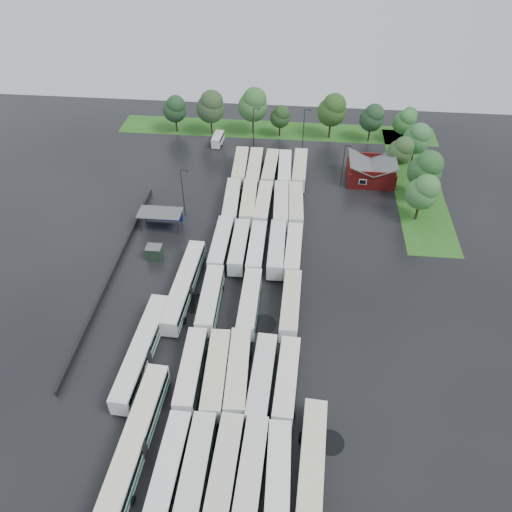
# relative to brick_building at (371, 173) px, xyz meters

# --- Properties ---
(ground) EXTENTS (160.00, 160.00, 0.00)m
(ground) POSITION_rel_brick_building_xyz_m (-24.00, -42.77, -1.87)
(ground) COLOR black
(ground) RESTS_ON ground
(brick_building) EXTENTS (10.07, 8.60, 5.39)m
(brick_building) POSITION_rel_brick_building_xyz_m (0.00, 0.00, 0.00)
(brick_building) COLOR maroon
(brick_building) RESTS_ON ground
(wash_shed) EXTENTS (8.20, 4.20, 3.58)m
(wash_shed) POSITION_rel_brick_building_xyz_m (-41.20, -20.74, 1.12)
(wash_shed) COLOR #2D2D30
(wash_shed) RESTS_ON ground
(utility_hut) EXTENTS (2.70, 2.20, 2.62)m
(utility_hut) POSITION_rel_brick_building_xyz_m (-40.20, -30.17, -0.55)
(utility_hut) COLOR black
(utility_hut) RESTS_ON ground
(grass_strip_north) EXTENTS (80.00, 10.00, 0.01)m
(grass_strip_north) POSITION_rel_brick_building_xyz_m (-22.00, 22.03, -1.86)
(grass_strip_north) COLOR #27621A
(grass_strip_north) RESTS_ON ground
(grass_strip_east) EXTENTS (10.00, 50.00, 0.01)m
(grass_strip_east) POSITION_rel_brick_building_xyz_m (10.00, 0.03, -1.86)
(grass_strip_east) COLOR #27621A
(grass_strip_east) RESTS_ON ground
(west_fence) EXTENTS (0.10, 50.00, 1.20)m
(west_fence) POSITION_rel_brick_building_xyz_m (-46.20, -34.77, -1.27)
(west_fence) COLOR #2D2D30
(west_fence) RESTS_ON ground
(bus_r0c0) EXTENTS (2.92, 12.80, 3.55)m
(bus_r0c0) POSITION_rel_brick_building_xyz_m (-28.42, -68.65, 0.09)
(bus_r0c0) COLOR white
(bus_r0c0) RESTS_ON ground
(bus_r0c1) EXTENTS (2.82, 13.20, 3.67)m
(bus_r0c1) POSITION_rel_brick_building_xyz_m (-25.27, -68.78, 0.15)
(bus_r0c1) COLOR white
(bus_r0c1) RESTS_ON ground
(bus_r0c2) EXTENTS (3.14, 13.35, 3.70)m
(bus_r0c2) POSITION_rel_brick_building_xyz_m (-21.95, -68.66, 0.17)
(bus_r0c2) COLOR white
(bus_r0c2) RESTS_ON ground
(bus_r0c3) EXTENTS (3.16, 13.07, 3.62)m
(bus_r0c3) POSITION_rel_brick_building_xyz_m (-18.87, -68.52, 0.12)
(bus_r0c3) COLOR white
(bus_r0c3) RESTS_ON ground
(bus_r0c4) EXTENTS (3.10, 13.10, 3.63)m
(bus_r0c4) POSITION_rel_brick_building_xyz_m (-15.72, -68.86, 0.13)
(bus_r0c4) COLOR white
(bus_r0c4) RESTS_ON ground
(bus_r1c0) EXTENTS (3.11, 13.06, 3.61)m
(bus_r1c0) POSITION_rel_brick_building_xyz_m (-28.55, -55.11, 0.12)
(bus_r1c0) COLOR white
(bus_r1c0) RESTS_ON ground
(bus_r1c1) EXTENTS (3.40, 13.39, 3.70)m
(bus_r1c1) POSITION_rel_brick_building_xyz_m (-25.04, -55.32, 0.17)
(bus_r1c1) COLOR white
(bus_r1c1) RESTS_ON ground
(bus_r1c2) EXTENTS (3.44, 13.48, 3.72)m
(bus_r1c2) POSITION_rel_brick_building_xyz_m (-22.10, -54.85, 0.18)
(bus_r1c2) COLOR white
(bus_r1c2) RESTS_ON ground
(bus_r1c3) EXTENTS (3.31, 13.43, 3.71)m
(bus_r1c3) POSITION_rel_brick_building_xyz_m (-18.76, -55.51, 0.18)
(bus_r1c3) COLOR white
(bus_r1c3) RESTS_ON ground
(bus_r1c4) EXTENTS (3.30, 13.08, 3.61)m
(bus_r1c4) POSITION_rel_brick_building_xyz_m (-15.42, -55.49, 0.12)
(bus_r1c4) COLOR white
(bus_r1c4) RESTS_ON ground
(bus_r2c0) EXTENTS (3.04, 13.22, 3.67)m
(bus_r2c0) POSITION_rel_brick_building_xyz_m (-28.21, -41.46, 0.15)
(bus_r2c0) COLOR white
(bus_r2c0) RESTS_ON ground
(bus_r2c2) EXTENTS (2.82, 13.09, 3.64)m
(bus_r2c2) POSITION_rel_brick_building_xyz_m (-21.95, -41.55, 0.14)
(bus_r2c2) COLOR white
(bus_r2c2) RESTS_ON ground
(bus_r2c4) EXTENTS (3.04, 13.14, 3.64)m
(bus_r2c4) POSITION_rel_brick_building_xyz_m (-15.53, -41.34, 0.14)
(bus_r2c4) COLOR white
(bus_r2c4) RESTS_ON ground
(bus_r3c0) EXTENTS (2.90, 13.32, 3.70)m
(bus_r3c0) POSITION_rel_brick_building_xyz_m (-28.55, -27.75, 0.17)
(bus_r3c0) COLOR white
(bus_r3c0) RESTS_ON ground
(bus_r3c1) EXTENTS (2.77, 12.73, 3.54)m
(bus_r3c1) POSITION_rel_brick_building_xyz_m (-25.30, -27.82, 0.08)
(bus_r3c1) COLOR white
(bus_r3c1) RESTS_ON ground
(bus_r3c2) EXTENTS (2.80, 12.90, 3.59)m
(bus_r3c2) POSITION_rel_brick_building_xyz_m (-22.14, -28.18, 0.11)
(bus_r3c2) COLOR white
(bus_r3c2) RESTS_ON ground
(bus_r3c3) EXTENTS (2.94, 13.23, 3.67)m
(bus_r3c3) POSITION_rel_brick_building_xyz_m (-18.60, -27.91, 0.16)
(bus_r3c3) COLOR white
(bus_r3c3) RESTS_ON ground
(bus_r3c4) EXTENTS (2.95, 12.83, 3.56)m
(bus_r3c4) POSITION_rel_brick_building_xyz_m (-15.63, -28.07, 0.09)
(bus_r3c4) COLOR white
(bus_r3c4) RESTS_ON ground
(bus_r4c0) EXTENTS (3.50, 13.53, 3.73)m
(bus_r4c0) POSITION_rel_brick_building_xyz_m (-28.43, -14.36, 0.19)
(bus_r4c0) COLOR white
(bus_r4c0) RESTS_ON ground
(bus_r4c1) EXTENTS (3.26, 13.26, 3.67)m
(bus_r4c1) POSITION_rel_brick_building_xyz_m (-25.09, -14.12, 0.15)
(bus_r4c1) COLOR white
(bus_r4c1) RESTS_ON ground
(bus_r4c2) EXTENTS (2.93, 13.08, 3.63)m
(bus_r4c2) POSITION_rel_brick_building_xyz_m (-22.14, -14.39, 0.13)
(bus_r4c2) COLOR white
(bus_r4c2) RESTS_ON ground
(bus_r4c3) EXTENTS (3.43, 13.54, 3.74)m
(bus_r4c3) POSITION_rel_brick_building_xyz_m (-18.65, -14.48, 0.19)
(bus_r4c3) COLOR white
(bus_r4c3) RESTS_ON ground
(bus_r4c4) EXTENTS (3.37, 13.27, 3.66)m
(bus_r4c4) POSITION_rel_brick_building_xyz_m (-15.77, -14.16, 0.15)
(bus_r4c4) COLOR white
(bus_r4c4) RESTS_ON ground
(bus_r5c0) EXTENTS (3.31, 13.40, 3.70)m
(bus_r5c0) POSITION_rel_brick_building_xyz_m (-28.40, -0.74, 0.17)
(bus_r5c0) COLOR white
(bus_r5c0) RESTS_ON ground
(bus_r5c1) EXTENTS (3.08, 13.49, 3.74)m
(bus_r5c1) POSITION_rel_brick_building_xyz_m (-25.22, -0.90, 0.19)
(bus_r5c1) COLOR white
(bus_r5c1) RESTS_ON ground
(bus_r5c2) EXTENTS (3.07, 13.01, 3.60)m
(bus_r5c2) POSITION_rel_brick_building_xyz_m (-21.81, -0.72, 0.12)
(bus_r5c2) COLOR white
(bus_r5c2) RESTS_ON ground
(bus_r5c3) EXTENTS (3.13, 13.01, 3.60)m
(bus_r5c3) POSITION_rel_brick_building_xyz_m (-18.65, -0.85, 0.11)
(bus_r5c3) COLOR white
(bus_r5c3) RESTS_ON ground
(bus_r5c4) EXTENTS (3.12, 13.53, 3.75)m
(bus_r5c4) POSITION_rel_brick_building_xyz_m (-15.40, -0.42, 0.20)
(bus_r5c4) COLOR white
(bus_r5c4) RESTS_ON ground
(artic_bus_west_a) EXTENTS (3.66, 20.29, 3.75)m
(artic_bus_west_a) POSITION_rel_brick_building_xyz_m (-33.23, -65.90, 0.21)
(artic_bus_west_a) COLOR white
(artic_bus_west_a) RESTS_ON ground
(artic_bus_west_b) EXTENTS (3.53, 19.63, 3.63)m
(artic_bus_west_b) POSITION_rel_brick_building_xyz_m (-32.98, -38.62, 0.14)
(artic_bus_west_b) COLOR white
(artic_bus_west_b) RESTS_ON ground
(artic_bus_west_c) EXTENTS (3.54, 19.49, 3.60)m
(artic_bus_west_c) POSITION_rel_brick_building_xyz_m (-36.24, -52.33, 0.13)
(artic_bus_west_c) COLOR white
(artic_bus_west_c) RESTS_ON ground
(artic_bus_east) EXTENTS (3.88, 20.35, 3.75)m
(artic_bus_east) POSITION_rel_brick_building_xyz_m (-12.03, -69.26, 0.22)
(artic_bus_east) COLOR white
(artic_bus_east) RESTS_ON ground
(minibus) EXTENTS (2.46, 5.73, 2.45)m
(minibus) POSITION_rel_brick_building_xyz_m (-35.62, 13.15, -0.51)
(minibus) COLOR white
(minibus) RESTS_ON ground
(tree_north_0) EXTENTS (5.81, 5.81, 9.62)m
(tree_north_0) POSITION_rel_brick_building_xyz_m (-46.91, 18.64, 4.32)
(tree_north_0) COLOR #3C261A
(tree_north_0) RESTS_ON ground
(tree_north_1) EXTENTS (6.90, 6.90, 11.42)m
(tree_north_1) POSITION_rel_brick_building_xyz_m (-37.86, 18.25, 5.48)
(tree_north_1) COLOR #352717
(tree_north_1) RESTS_ON ground
(tree_north_2) EXTENTS (7.22, 7.22, 11.96)m
(tree_north_2) POSITION_rel_brick_building_xyz_m (-27.57, 19.66, 5.83)
(tree_north_2) COLOR #3C2B20
(tree_north_2) RESTS_ON ground
(tree_north_3) EXTENTS (4.87, 4.87, 8.07)m
(tree_north_3) POSITION_rel_brick_building_xyz_m (-20.83, 19.00, 3.32)
(tree_north_3) COLOR black
(tree_north_3) RESTS_ON ground
(tree_north_4) EXTENTS (6.90, 6.90, 11.43)m
(tree_north_4) POSITION_rel_brick_building_xyz_m (-8.44, 19.24, 5.49)
(tree_north_4) COLOR #2F2114
(tree_north_4) RESTS_ON ground
(tree_north_5) EXTENTS (5.77, 5.77, 9.55)m
(tree_north_5) POSITION_rel_brick_building_xyz_m (1.16, 18.48, 4.28)
(tree_north_5) COLOR #3A2514
(tree_north_5) RESTS_ON ground
(tree_north_6) EXTENTS (4.75, 4.75, 7.88)m
(tree_north_6) POSITION_rel_brick_building_xyz_m (10.06, 21.37, 3.20)
(tree_north_6) COLOR black
(tree_north_6) RESTS_ON ground
(tree_east_0) EXTENTS (6.11, 6.11, 10.12)m
(tree_east_0) POSITION_rel_brick_building_xyz_m (8.11, -13.71, 4.64)
(tree_east_0) COLOR #332116
(tree_east_0) RESTS_ON ground
(tree_east_1) EXTENTS (6.80, 6.80, 11.26)m
(tree_east_1) POSITION_rel_brick_building_xyz_m (9.57, -6.61, 5.38)
(tree_east_1) COLOR #311E11
(tree_east_1) RESTS_ON ground
(tree_east_2) EXTENTS (5.43, 5.43, 8.99)m
(tree_east_2) POSITION_rel_brick_building_xyz_m (6.22, 3.48, 3.92)
(tree_east_2) COLOR #3A2417
(tree_east_2) RESTS_ON ground
(tree_east_3) EXTENTS (6.07, 6.07, 10.05)m
(tree_east_3) POSITION_rel_brick_building_xyz_m (10.14, 8.07, 4.60)
(tree_east_3) COLOR #3A2A16
(tree_east_3) RESTS_ON ground
(tree_east_4) EXTENTS (5.29, 5.29, 8.76)m
(tree_east_4) POSITION_rel_brick_building_xyz_m (8.86, 18.24, 3.76)
(tree_east_4) COLOR black
(tree_east_4) RESTS_ON ground
(lamp_post_ne) EXTENTS (1.46, 0.28, 9.49)m
(lamp_post_ne) POSITION_rel_brick_building_xyz_m (-6.26, -2.34, 3.64)
(lamp_post_ne) COLOR #2D2D30
(lamp_post_ne) RESTS_ON ground
(lamp_post_nw) EXTENTS (1.62, 0.31, 10.49)m
(lamp_post_nw) POSITION_rel_brick_building_xyz_m (-37.41, -16.69, 4.22)
(lamp_post_nw) COLOR #2D2D30
(lamp_post_nw) RESTS_ON ground
(lamp_post_back_w) EXTENTS (1.66, 0.32, 10.79)m
(lamp_post_back_w) POSITION_rel_brick_building_xyz_m (-26.50, 10.73, 4.40)
(lamp_post_back_w) COLOR #2D2D30
(lamp_post_back_w) RESTS_ON ground
(lamp_post_back_e) EXTENTS (1.67, 0.33, 10.87)m
(lamp_post_back_e) POSITION_rel_brick_building_xyz_m (-14.95, 11.06, 4.45)
(lamp_post_back_e) COLOR #2D2D30
(lamp_post_back_e) RESTS_ON ground
(puddle_0) EXTENTS (6.16, 6.16, 0.01)m
(puddle_0) POSITION_rel_brick_building_xyz_m (-23.00, -63.33, -1.86)
(puddle_0) COLOR black
(puddle_0) RESTS_ON ground
(puddle_1) EXTENTS (4.45, 4.45, 0.01)m
(puddle_1) POSITION_rel_brick_building_xyz_m (-17.13, -65.06, -1.86)
(puddle_1) COLOR black
(puddle_1) RESTS_ON ground
(puddle_2) EXTENTS (4.67, 4.67, 0.01)m
(puddle_2) POSITION_rel_brick_building_xyz_m (-30.50, -40.69, -1.86)
(puddle_2) COLOR black
(puddle_2) RESTS_ON ground
(puddle_3) EXTENTS (4.08, 4.08, 0.01)m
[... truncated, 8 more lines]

